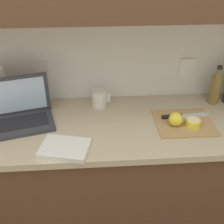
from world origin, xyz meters
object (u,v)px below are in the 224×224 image
bottle_green_soda (216,86)px  measuring_cup (99,99)px  lemon_half_cut (193,123)px  lemon_whole_beside (176,119)px  cutting_board (184,123)px  laptop (22,112)px  knife (177,116)px

bottle_green_soda → measuring_cup: bearing=179.7°
lemon_half_cut → bottle_green_soda: bottle_green_soda is taller
lemon_whole_beside → cutting_board: bearing=23.7°
lemon_whole_beside → measuring_cup: (-0.39, 0.23, 0.01)m
lemon_whole_beside → measuring_cup: 0.45m
lemon_whole_beside → bottle_green_soda: bottle_green_soda is taller
laptop → lemon_half_cut: bearing=-22.4°
lemon_whole_beside → knife: bearing=66.7°
knife → measuring_cup: bearing=151.9°
lemon_whole_beside → measuring_cup: size_ratio=0.67×
cutting_board → measuring_cup: size_ratio=2.79×
laptop → bottle_green_soda: size_ratio=1.52×
cutting_board → knife: size_ratio=1.13×
laptop → bottle_green_soda: (1.08, 0.12, 0.05)m
lemon_whole_beside → lemon_half_cut: bearing=-10.3°
cutting_board → bottle_green_soda: size_ratio=1.30×
bottle_green_soda → laptop: bearing=-173.5°
bottle_green_soda → lemon_half_cut: bearing=-129.0°
cutting_board → laptop: bearing=174.4°
cutting_board → lemon_whole_beside: bearing=-156.3°
knife → bottle_green_soda: bottle_green_soda is taller
cutting_board → measuring_cup: bearing=154.6°
bottle_green_soda → measuring_cup: bottle_green_soda is taller
lemon_half_cut → bottle_green_soda: (0.20, 0.25, 0.08)m
bottle_green_soda → lemon_whole_beside: bearing=-141.3°
cutting_board → lemon_half_cut: size_ratio=4.03×
bottle_green_soda → measuring_cup: size_ratio=2.15×
cutting_board → lemon_whole_beside: size_ratio=4.17×
knife → bottle_green_soda: size_ratio=1.15×
knife → lemon_whole_beside: 0.08m
lemon_half_cut → lemon_whole_beside: lemon_whole_beside is taller
measuring_cup → knife: bearing=-21.4°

